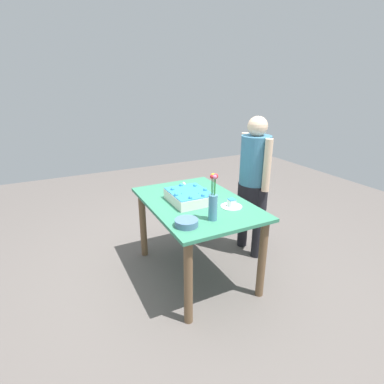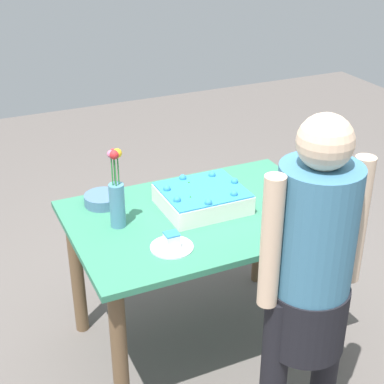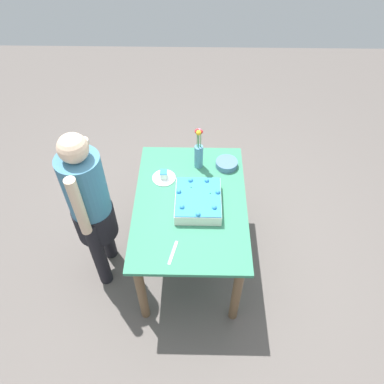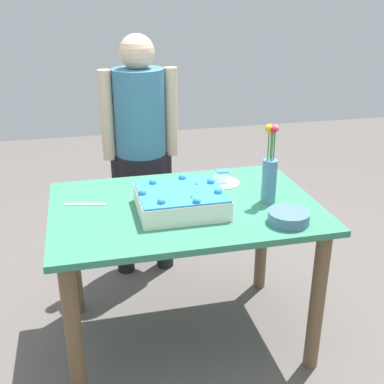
% 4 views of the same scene
% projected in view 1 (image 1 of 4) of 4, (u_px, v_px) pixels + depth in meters
% --- Properties ---
extents(ground_plane, '(8.00, 8.00, 0.00)m').
position_uv_depth(ground_plane, '(196.00, 272.00, 3.01)').
color(ground_plane, '#5E5753').
extents(dining_table, '(1.25, 0.86, 0.77)m').
position_uv_depth(dining_table, '(196.00, 215.00, 2.79)').
color(dining_table, '#347D5D').
rests_on(dining_table, ground_plane).
extents(sheet_cake, '(0.39, 0.34, 0.12)m').
position_uv_depth(sheet_cake, '(189.00, 196.00, 2.72)').
color(sheet_cake, white).
rests_on(sheet_cake, dining_table).
extents(serving_plate_with_slice, '(0.19, 0.19, 0.07)m').
position_uv_depth(serving_plate_with_slice, '(231.00, 205.00, 2.62)').
color(serving_plate_with_slice, white).
rests_on(serving_plate_with_slice, dining_table).
extents(cake_knife, '(0.19, 0.06, 0.00)m').
position_uv_depth(cake_knife, '(185.00, 185.00, 3.17)').
color(cake_knife, silver).
rests_on(cake_knife, dining_table).
extents(flower_vase, '(0.07, 0.07, 0.38)m').
position_uv_depth(flower_vase, '(213.00, 202.00, 2.33)').
color(flower_vase, teal).
rests_on(flower_vase, dining_table).
extents(fruit_bowl, '(0.18, 0.18, 0.05)m').
position_uv_depth(fruit_bowl, '(186.00, 223.00, 2.28)').
color(fruit_bowl, '#4C6F92').
rests_on(fruit_bowl, dining_table).
extents(person_standing, '(0.45, 0.31, 1.49)m').
position_uv_depth(person_standing, '(254.00, 179.00, 3.11)').
color(person_standing, black).
rests_on(person_standing, ground_plane).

